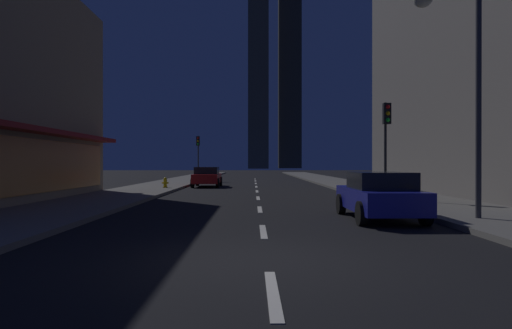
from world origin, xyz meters
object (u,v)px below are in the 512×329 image
Objects in this scene: traffic_light_near_right at (386,129)px; car_parked_far at (207,177)px; street_lamp_right at (450,46)px; fire_hydrant_far_left at (165,183)px; traffic_light_far_left at (198,148)px; car_parked_near at (379,195)px.

car_parked_far is at bearing 124.70° from traffic_light_near_right.
car_parked_far is 21.87m from street_lamp_right.
car_parked_far is 6.48× the size of fire_hydrant_far_left.
fire_hydrant_far_left is at bearing 140.55° from traffic_light_near_right.
car_parked_far is 1.01× the size of traffic_light_near_right.
street_lamp_right is (10.88, -29.42, 1.87)m from traffic_light_far_left.
car_parked_near is 30.09m from traffic_light_far_left.
traffic_light_far_left is (0.40, 13.72, 2.74)m from fire_hydrant_far_left.
traffic_light_far_left is at bearing 88.33° from fire_hydrant_far_left.
traffic_light_near_right is 6.59m from street_lamp_right.
car_parked_near is 6.48× the size of fire_hydrant_far_left.
traffic_light_near_right is at bearing -55.30° from car_parked_far.
street_lamp_right is (11.28, -15.70, 4.61)m from fire_hydrant_far_left.
car_parked_near reaches higher than fire_hydrant_far_left.
fire_hydrant_far_left is (-2.30, -3.76, -0.29)m from car_parked_far.
street_lamp_right is at bearing -91.09° from traffic_light_near_right.
car_parked_near is 1.01× the size of traffic_light_far_left.
street_lamp_right is at bearing -54.30° from fire_hydrant_far_left.
traffic_light_far_left is at bearing 110.30° from street_lamp_right.
car_parked_near is 17.64m from fire_hydrant_far_left.
street_lamp_right reaches higher than fire_hydrant_far_left.
car_parked_near is 6.30m from traffic_light_near_right.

